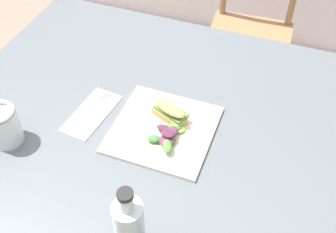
# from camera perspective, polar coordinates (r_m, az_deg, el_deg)

# --- Properties ---
(dining_table) EXTENTS (1.22, 1.02, 0.74)m
(dining_table) POSITION_cam_1_polar(r_m,az_deg,el_deg) (1.34, -2.82, -3.07)
(dining_table) COLOR #51565B
(dining_table) RESTS_ON ground
(chair_wooden_far) EXTENTS (0.42, 0.42, 0.87)m
(chair_wooden_far) POSITION_cam_1_polar(r_m,az_deg,el_deg) (2.12, 11.25, 11.22)
(chair_wooden_far) COLOR #8E6642
(chair_wooden_far) RESTS_ON ground
(plate_lunch) EXTENTS (0.29, 0.29, 0.01)m
(plate_lunch) POSITION_cam_1_polar(r_m,az_deg,el_deg) (1.20, -0.66, -1.78)
(plate_lunch) COLOR beige
(plate_lunch) RESTS_ON dining_table
(sandwich_half_front) EXTENTS (0.12, 0.09, 0.06)m
(sandwich_half_front) POSITION_cam_1_polar(r_m,az_deg,el_deg) (1.21, 0.27, 0.68)
(sandwich_half_front) COLOR tan
(sandwich_half_front) RESTS_ON plate_lunch
(salad_mixed_greens) EXTENTS (0.10, 0.14, 0.04)m
(salad_mixed_greens) POSITION_cam_1_polar(r_m,az_deg,el_deg) (1.16, 0.03, -2.61)
(salad_mixed_greens) COLOR #518438
(salad_mixed_greens) RESTS_ON plate_lunch
(napkin_folded) EXTENTS (0.12, 0.21, 0.00)m
(napkin_folded) POSITION_cam_1_polar(r_m,az_deg,el_deg) (1.27, -10.50, 0.44)
(napkin_folded) COLOR white
(napkin_folded) RESTS_ON dining_table
(fork_on_napkin) EXTENTS (0.05, 0.19, 0.00)m
(fork_on_napkin) POSITION_cam_1_polar(r_m,az_deg,el_deg) (1.28, -10.06, 1.04)
(fork_on_napkin) COLOR silver
(fork_on_napkin) RESTS_ON napkin_folded
(bottle_cold_brew) EXTENTS (0.07, 0.07, 0.22)m
(bottle_cold_brew) POSITION_cam_1_polar(r_m,az_deg,el_deg) (0.94, -5.31, -15.13)
(bottle_cold_brew) COLOR #472819
(bottle_cold_brew) RESTS_ON dining_table
(mason_jar_iced_tea) EXTENTS (0.09, 0.09, 0.12)m
(mason_jar_iced_tea) POSITION_cam_1_polar(r_m,az_deg,el_deg) (1.24, -21.75, -1.33)
(mason_jar_iced_tea) COLOR gold
(mason_jar_iced_tea) RESTS_ON dining_table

